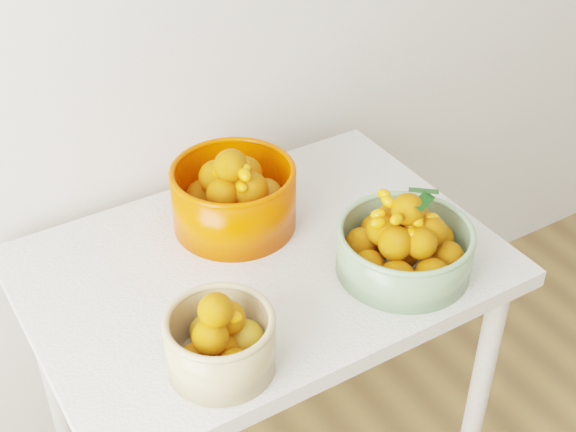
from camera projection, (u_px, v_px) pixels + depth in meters
name	position (u px, v px, depth m)	size (l,w,h in m)	color
table	(262.00, 293.00, 1.79)	(1.00, 0.70, 0.75)	silver
bowl_cream	(220.00, 340.00, 1.45)	(0.26, 0.26, 0.17)	tan
bowl_green	(404.00, 246.00, 1.67)	(0.31, 0.31, 0.19)	gray
bowl_orange	(234.00, 195.00, 1.79)	(0.36, 0.36, 0.20)	#E93700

